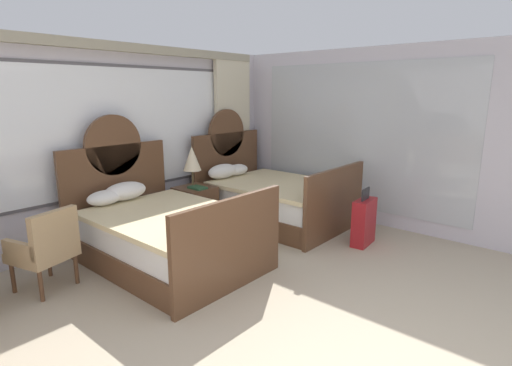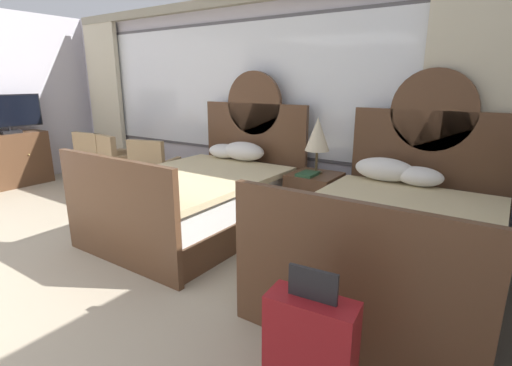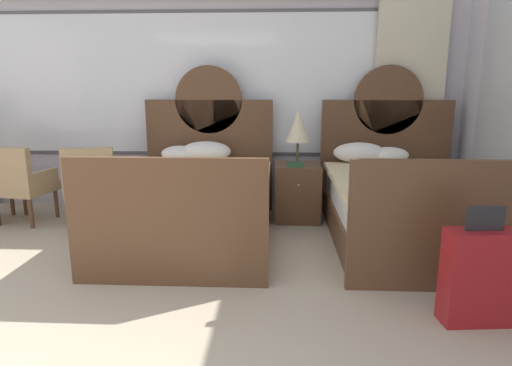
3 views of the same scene
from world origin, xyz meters
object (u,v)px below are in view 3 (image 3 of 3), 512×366
at_px(book_on_nightstand, 295,165).
at_px(armchair_by_window_centre, 20,181).
at_px(bed_near_window, 195,201).
at_px(nightstand_between_beds, 297,192).
at_px(bed_near_mirror, 406,204).
at_px(armchair_by_window_left, 91,182).
at_px(table_lamp_on_nightstand, 298,127).
at_px(suitcase_on_floor, 478,276).

bearing_deg(book_on_nightstand, armchair_by_window_centre, -176.16).
bearing_deg(bed_near_window, nightstand_between_beds, 31.60).
xyz_separation_m(bed_near_window, bed_near_mirror, (2.11, -0.00, -0.00)).
bearing_deg(armchair_by_window_left, armchair_by_window_centre, -179.87).
height_order(table_lamp_on_nightstand, armchair_by_window_centre, table_lamp_on_nightstand).
distance_m(bed_near_mirror, suitcase_on_floor, 1.57).
height_order(nightstand_between_beds, table_lamp_on_nightstand, table_lamp_on_nightstand).
height_order(bed_near_mirror, table_lamp_on_nightstand, bed_near_mirror).
bearing_deg(armchair_by_window_centre, table_lamp_on_nightstand, 6.38).
bearing_deg(armchair_by_window_left, nightstand_between_beds, 7.64).
xyz_separation_m(nightstand_between_beds, armchair_by_window_left, (-2.28, -0.31, 0.16)).
bearing_deg(table_lamp_on_nightstand, bed_near_window, -146.91).
bearing_deg(table_lamp_on_nightstand, armchair_by_window_left, -171.44).
relative_size(nightstand_between_beds, table_lamp_on_nightstand, 1.06).
distance_m(bed_near_window, armchair_by_window_centre, 2.05).
bearing_deg(bed_near_window, table_lamp_on_nightstand, 33.09).
relative_size(bed_near_window, nightstand_between_beds, 3.40).
relative_size(armchair_by_window_left, armchair_by_window_centre, 1.00).
relative_size(bed_near_mirror, armchair_by_window_left, 2.50).
distance_m(table_lamp_on_nightstand, suitcase_on_floor, 2.61).
height_order(bed_near_window, book_on_nightstand, bed_near_window).
xyz_separation_m(table_lamp_on_nightstand, book_on_nightstand, (-0.03, -0.14, -0.41)).
distance_m(book_on_nightstand, armchair_by_window_left, 2.26).
relative_size(bed_near_window, armchair_by_window_left, 2.50).
relative_size(book_on_nightstand, suitcase_on_floor, 0.33).
relative_size(nightstand_between_beds, armchair_by_window_left, 0.74).
relative_size(bed_near_window, book_on_nightstand, 8.47).
bearing_deg(table_lamp_on_nightstand, armchair_by_window_centre, -173.62).
bearing_deg(bed_near_window, armchair_by_window_centre, 170.28).
height_order(table_lamp_on_nightstand, armchair_by_window_left, table_lamp_on_nightstand).
xyz_separation_m(armchair_by_window_left, suitcase_on_floor, (3.34, -1.92, -0.16)).
height_order(armchair_by_window_centre, suitcase_on_floor, armchair_by_window_centre).
bearing_deg(suitcase_on_floor, book_on_nightstand, 117.35).
xyz_separation_m(bed_near_window, suitcase_on_floor, (2.13, -1.57, -0.06)).
distance_m(bed_near_window, nightstand_between_beds, 1.25).
relative_size(bed_near_mirror, suitcase_on_floor, 2.79).
distance_m(nightstand_between_beds, armchair_by_window_centre, 3.10).
distance_m(nightstand_between_beds, book_on_nightstand, 0.36).
bearing_deg(bed_near_window, armchair_by_window_left, 164.03).
distance_m(bed_near_window, armchair_by_window_left, 1.27).
distance_m(nightstand_between_beds, armchair_by_window_left, 2.30).
bearing_deg(bed_near_mirror, armchair_by_window_centre, 175.18).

